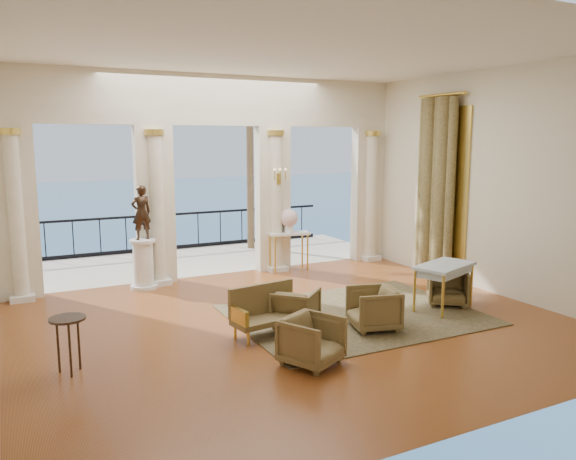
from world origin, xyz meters
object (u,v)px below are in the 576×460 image
armchair_b (448,286)px  settee (266,310)px  game_table (444,269)px  pedestal (143,265)px  statue (141,213)px  console_table (289,239)px  armchair_d (296,306)px  side_table (68,325)px  armchair_a (312,339)px  armchair_c (374,307)px

armchair_b → settee: size_ratio=0.58×
settee → game_table: 3.51m
pedestal → statue: 1.11m
settee → console_table: bearing=49.6°
settee → console_table: 4.44m
pedestal → armchair_b: bearing=-38.0°
armchair_d → game_table: 2.95m
game_table → console_table: console_table is taller
pedestal → console_table: pedestal is taller
settee → side_table: (-3.00, -0.19, 0.27)m
armchair_a → side_table: size_ratio=0.97×
armchair_d → game_table: game_table is taller
game_table → pedestal: bearing=119.2°
armchair_d → side_table: size_ratio=0.93×
armchair_c → console_table: 4.42m
console_table → side_table: 6.63m
armchair_c → game_table: 1.88m
armchair_a → armchair_d: 1.61m
armchair_b → settee: settee is taller
armchair_c → game_table: (1.81, 0.34, 0.37)m
console_table → side_table: size_ratio=1.33×
armchair_a → armchair_d: bearing=43.7°
game_table → console_table: bearing=85.9°
armchair_a → armchair_d: armchair_a is taller
pedestal → console_table: bearing=0.8°
armchair_a → armchair_d: (0.54, 1.51, -0.01)m
armchair_c → console_table: size_ratio=0.75×
armchair_a → statue: bearing=76.1°
armchair_a → game_table: bearing=-8.1°
armchair_d → statue: statue is taller
game_table → statue: (-4.61, 3.96, 0.85)m
armchair_b → settee: 3.74m
armchair_d → pedestal: bearing=-18.2°
settee → game_table: game_table is taller
armchair_b → console_table: (-1.41, 3.85, 0.40)m
console_table → side_table: bearing=-132.4°
console_table → armchair_d: bearing=-104.5°
armchair_a → console_table: console_table is taller
armchair_d → statue: 4.19m
armchair_a → statue: (-1.17, 5.13, 1.24)m
settee → statue: 4.07m
pedestal → statue: statue is taller
armchair_b → game_table: size_ratio=0.53×
armchair_c → side_table: 4.69m
game_table → side_table: (-6.48, 0.06, -0.09)m
armchair_a → side_table: side_table is taller
settee → pedestal: 3.88m
armchair_c → game_table: bearing=115.7°
statue → console_table: bearing=172.4°
game_table → console_table: (-1.15, 4.01, 0.01)m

